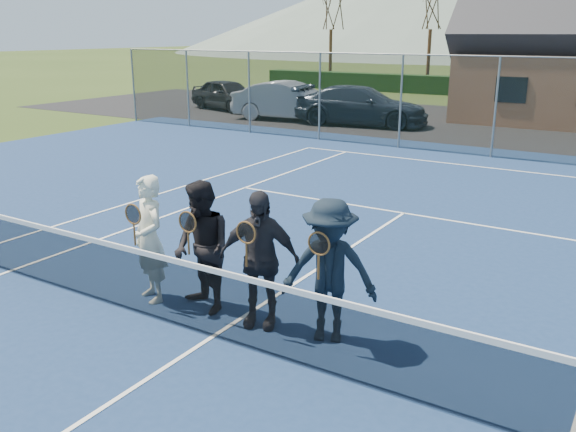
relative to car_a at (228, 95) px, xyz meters
The scene contains 13 objects.
ground 14.10m from the car_a, ahead, with size 220.00×220.00×0.00m, color #2F4217.
court_surface 23.40m from the car_a, 53.17° to the right, with size 30.00×30.00×0.02m, color navy.
tarmac_carpark 10.13m from the car_a, ahead, with size 40.00×12.00×0.01m, color black.
car_a is the anchor object (origin of this frame).
car_b 4.74m from the car_a, 18.24° to the right, with size 1.74×4.98×1.64m, color #9B9DA4.
car_c 7.79m from the car_a, ahead, with size 2.21×5.44×1.58m, color #192332.
court_markings 23.40m from the car_a, 53.17° to the right, with size 11.03×23.83×0.01m.
tennis_net 23.39m from the car_a, 53.17° to the right, with size 11.68×0.08×1.10m.
perimeter_fence 14.98m from the car_a, 20.42° to the right, with size 30.07×0.07×3.02m.
player_a 22.17m from the car_a, 55.43° to the right, with size 0.77×0.66×1.80m.
player_b 22.57m from the car_a, 53.49° to the right, with size 1.06×0.95×1.80m.
player_c 23.07m from the car_a, 51.65° to the right, with size 1.14×0.75×1.80m.
player_d 23.58m from the car_a, 49.67° to the right, with size 1.32×1.04×1.80m.
Camera 1 is at (4.42, -5.30, 3.68)m, focal length 38.00 mm.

